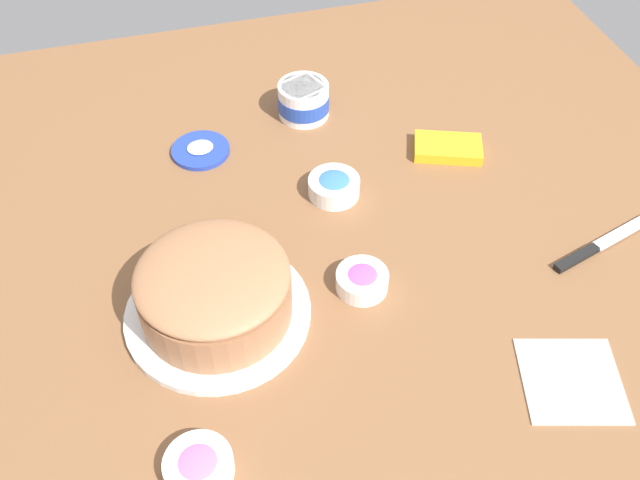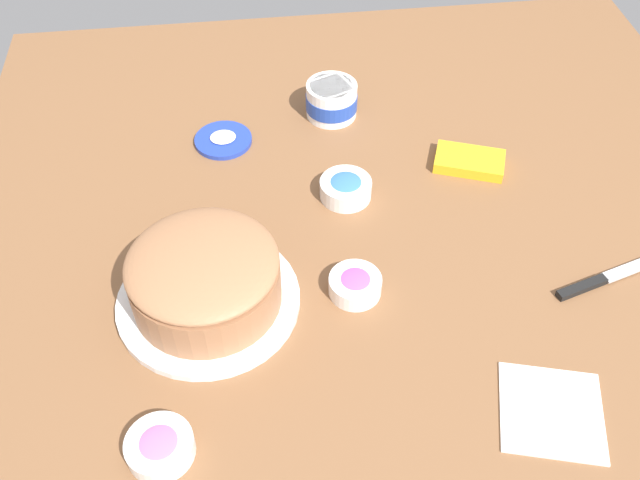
% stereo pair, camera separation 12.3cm
% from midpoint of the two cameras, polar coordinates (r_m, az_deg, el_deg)
% --- Properties ---
extents(ground_plane, '(1.54, 1.54, 0.00)m').
position_cam_midpoint_polar(ground_plane, '(1.30, 1.26, 1.20)').
color(ground_plane, brown).
extents(frosted_cake, '(0.30, 0.30, 0.12)m').
position_cam_midpoint_polar(frosted_cake, '(1.15, -11.53, -4.47)').
color(frosted_cake, white).
rests_on(frosted_cake, ground_plane).
extents(frosting_tub, '(0.11, 0.11, 0.07)m').
position_cam_midpoint_polar(frosting_tub, '(1.53, -3.68, 11.12)').
color(frosting_tub, white).
rests_on(frosting_tub, ground_plane).
extents(frosting_tub_lid, '(0.12, 0.12, 0.02)m').
position_cam_midpoint_polar(frosting_tub_lid, '(1.48, -11.98, 7.00)').
color(frosting_tub_lid, '#233DAD').
rests_on(frosting_tub_lid, ground_plane).
extents(spreading_knife, '(0.23, 0.09, 0.01)m').
position_cam_midpoint_polar(spreading_knife, '(1.33, 18.93, -0.70)').
color(spreading_knife, silver).
rests_on(spreading_knife, ground_plane).
extents(sprinkle_bowl_rainbow, '(0.09, 0.09, 0.04)m').
position_cam_midpoint_polar(sprinkle_bowl_rainbow, '(1.19, 0.47, -3.40)').
color(sprinkle_bowl_rainbow, white).
rests_on(sprinkle_bowl_rainbow, ground_plane).
extents(sprinkle_bowl_blue, '(0.10, 0.10, 0.04)m').
position_cam_midpoint_polar(sprinkle_bowl_blue, '(1.35, -1.48, 4.27)').
color(sprinkle_bowl_blue, white).
rests_on(sprinkle_bowl_blue, ground_plane).
extents(sprinkle_bowl_pink, '(0.10, 0.10, 0.03)m').
position_cam_midpoint_polar(sprinkle_bowl_pink, '(1.04, -13.28, -17.54)').
color(sprinkle_bowl_pink, white).
rests_on(sprinkle_bowl_pink, ground_plane).
extents(candy_box_lower, '(0.15, 0.12, 0.02)m').
position_cam_midpoint_polar(candy_box_lower, '(1.46, 7.90, 7.24)').
color(candy_box_lower, yellow).
rests_on(candy_box_lower, ground_plane).
extents(paper_napkin, '(0.18, 0.18, 0.01)m').
position_cam_midpoint_polar(paper_napkin, '(1.14, 16.72, -10.93)').
color(paper_napkin, white).
rests_on(paper_napkin, ground_plane).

